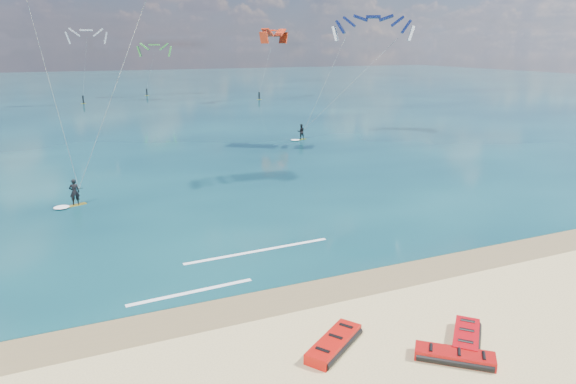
% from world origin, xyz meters
% --- Properties ---
extents(ground, '(320.00, 320.00, 0.00)m').
position_xyz_m(ground, '(0.00, 40.00, 0.00)').
color(ground, tan).
rests_on(ground, ground).
extents(wet_sand_strip, '(320.00, 2.40, 0.01)m').
position_xyz_m(wet_sand_strip, '(0.00, 3.00, 0.00)').
color(wet_sand_strip, brown).
rests_on(wet_sand_strip, ground).
extents(sea, '(320.00, 200.00, 0.04)m').
position_xyz_m(sea, '(0.00, 104.00, 0.02)').
color(sea, '#092A35').
rests_on(sea, ground).
extents(packed_kite_left, '(3.12, 2.68, 0.45)m').
position_xyz_m(packed_kite_left, '(0.09, -1.02, 0.00)').
color(packed_kite_left, red).
rests_on(packed_kite_left, ground).
extents(packed_kite_mid, '(2.83, 2.61, 0.40)m').
position_xyz_m(packed_kite_mid, '(3.42, -3.24, 0.00)').
color(packed_kite_mid, '#AC0D0B').
rests_on(packed_kite_mid, ground).
extents(packed_kite_right, '(2.58, 2.59, 0.44)m').
position_xyz_m(packed_kite_right, '(4.59, -2.49, 0.00)').
color(packed_kite_right, '#BE080F').
rests_on(packed_kite_right, ground).
extents(kitesurfer_main, '(8.62, 7.25, 16.43)m').
position_xyz_m(kitesurfer_main, '(-6.57, 17.06, 8.54)').
color(kitesurfer_main, gold).
rests_on(kitesurfer_main, sea).
extents(kitesurfer_far, '(11.99, 8.73, 14.31)m').
position_xyz_m(kitesurfer_far, '(18.70, 33.03, 7.30)').
color(kitesurfer_far, '#92BC1C').
rests_on(kitesurfer_far, sea).
extents(shoreline_foam, '(10.75, 3.63, 0.01)m').
position_xyz_m(shoreline_foam, '(-1.02, 6.82, 0.04)').
color(shoreline_foam, white).
rests_on(shoreline_foam, ground).
extents(distant_kites, '(79.35, 35.23, 12.55)m').
position_xyz_m(distant_kites, '(-11.67, 82.40, 5.74)').
color(distant_kites, '#F548AE').
rests_on(distant_kites, ground).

